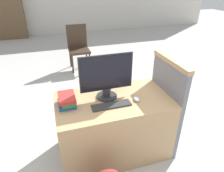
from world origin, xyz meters
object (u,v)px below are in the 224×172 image
object	(u,v)px
keyboard	(111,105)
far_chair	(78,45)
mouse	(137,99)
book_stack	(67,100)
monitor	(106,77)

from	to	relation	value
keyboard	far_chair	xyz separation A→B (m)	(0.09, 2.77, -0.21)
mouse	book_stack	distance (m)	0.72
monitor	keyboard	world-z (taller)	monitor
mouse	far_chair	world-z (taller)	far_chair
keyboard	book_stack	xyz separation A→B (m)	(-0.42, 0.15, 0.05)
monitor	book_stack	xyz separation A→B (m)	(-0.42, -0.03, -0.18)
book_stack	far_chair	world-z (taller)	far_chair
monitor	far_chair	world-z (taller)	monitor
mouse	book_stack	size ratio (longest dim) A/B	0.37
monitor	mouse	size ratio (longest dim) A/B	6.21
keyboard	far_chair	distance (m)	2.78
far_chair	keyboard	bearing A→B (deg)	-116.64
keyboard	mouse	bearing A→B (deg)	2.96
keyboard	far_chair	world-z (taller)	far_chair
keyboard	book_stack	bearing A→B (deg)	160.63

